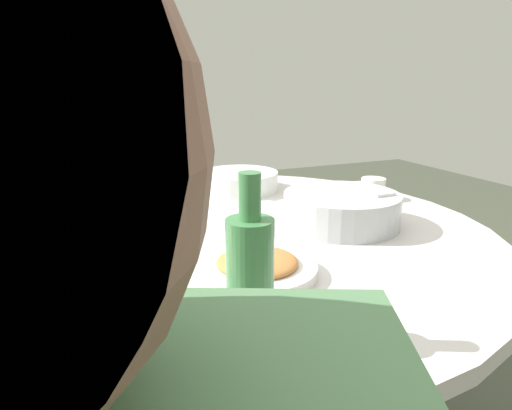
# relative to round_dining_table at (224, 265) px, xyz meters

# --- Properties ---
(round_dining_table) EXTENTS (1.38, 1.38, 0.75)m
(round_dining_table) POSITION_rel_round_dining_table_xyz_m (0.00, 0.00, 0.00)
(round_dining_table) COLOR #99999E
(round_dining_table) RESTS_ON ground
(rice_bowl) EXTENTS (0.30, 0.30, 0.10)m
(rice_bowl) POSITION_rel_round_dining_table_xyz_m (0.30, -0.08, 0.14)
(rice_bowl) COLOR #B2B5BA
(rice_bowl) RESTS_ON round_dining_table
(soup_bowl) EXTENTS (0.26, 0.29, 0.06)m
(soup_bowl) POSITION_rel_round_dining_table_xyz_m (0.19, 0.38, 0.13)
(soup_bowl) COLOR white
(soup_bowl) RESTS_ON round_dining_table
(dish_stirfry) EXTENTS (0.23, 0.23, 0.05)m
(dish_stirfry) POSITION_rel_round_dining_table_xyz_m (-0.24, 0.47, 0.12)
(dish_stirfry) COLOR silver
(dish_stirfry) RESTS_ON round_dining_table
(dish_shrimp) EXTENTS (0.21, 0.21, 0.04)m
(dish_shrimp) POSITION_rel_round_dining_table_xyz_m (-0.40, -0.37, 0.11)
(dish_shrimp) COLOR silver
(dish_shrimp) RESTS_ON round_dining_table
(dish_eggplant) EXTENTS (0.24, 0.24, 0.05)m
(dish_eggplant) POSITION_rel_round_dining_table_xyz_m (-0.26, 0.05, 0.12)
(dish_eggplant) COLOR silver
(dish_eggplant) RESTS_ON round_dining_table
(dish_tofu_braise) EXTENTS (0.24, 0.24, 0.04)m
(dish_tofu_braise) POSITION_rel_round_dining_table_xyz_m (-0.03, -0.29, 0.12)
(dish_tofu_braise) COLOR silver
(dish_tofu_braise) RESTS_ON round_dining_table
(dish_greens) EXTENTS (0.22, 0.22, 0.05)m
(dish_greens) POSITION_rel_round_dining_table_xyz_m (-0.52, 0.16, 0.12)
(dish_greens) COLOR silver
(dish_greens) RESTS_ON round_dining_table
(green_bottle) EXTENTS (0.07, 0.07, 0.26)m
(green_bottle) POSITION_rel_round_dining_table_xyz_m (-0.13, -0.50, 0.20)
(green_bottle) COLOR #3F7B47
(green_bottle) RESTS_ON round_dining_table
(tea_cup_near) EXTENTS (0.06, 0.06, 0.06)m
(tea_cup_near) POSITION_rel_round_dining_table_xyz_m (0.08, 0.59, 0.13)
(tea_cup_near) COLOR #CF4B3B
(tea_cup_near) RESTS_ON round_dining_table
(tea_cup_far) EXTENTS (0.08, 0.08, 0.07)m
(tea_cup_far) POSITION_rel_round_dining_table_xyz_m (0.54, 0.10, 0.13)
(tea_cup_far) COLOR silver
(tea_cup_far) RESTS_ON round_dining_table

